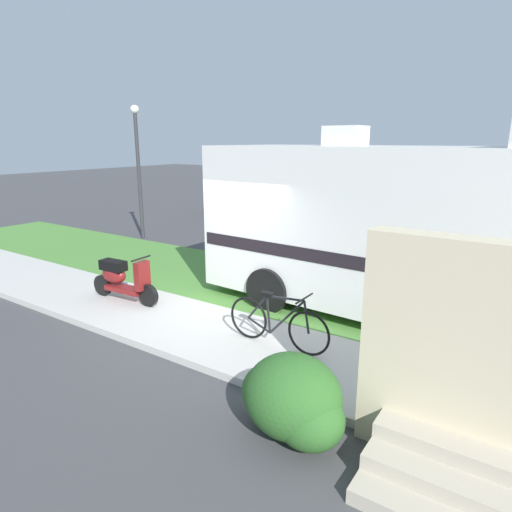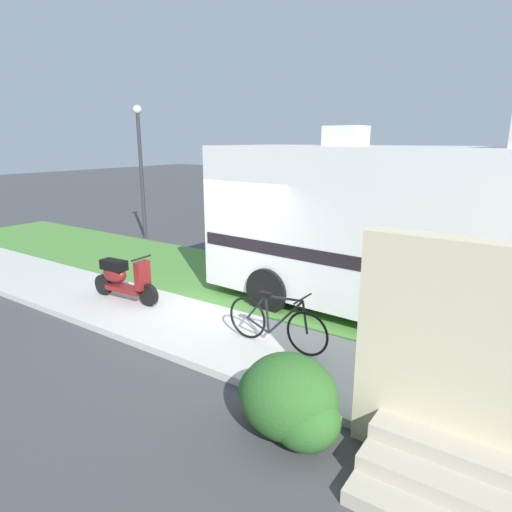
{
  "view_description": "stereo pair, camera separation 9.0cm",
  "coord_description": "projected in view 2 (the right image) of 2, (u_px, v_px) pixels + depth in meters",
  "views": [
    {
      "loc": [
        5.13,
        -6.54,
        3.27
      ],
      "look_at": [
        0.54,
        0.3,
        1.1
      ],
      "focal_mm": 30.94,
      "sensor_mm": 36.0,
      "label": 1
    },
    {
      "loc": [
        5.21,
        -6.49,
        3.27
      ],
      "look_at": [
        0.54,
        0.3,
        1.1
      ],
      "focal_mm": 30.94,
      "sensor_mm": 36.0,
      "label": 2
    }
  ],
  "objects": [
    {
      "name": "ground_plane",
      "position": [
        225.0,
        308.0,
        8.86
      ],
      "size": [
        80.0,
        80.0,
        0.0
      ],
      "primitive_type": "plane",
      "color": "#424244"
    },
    {
      "name": "sidewalk",
      "position": [
        184.0,
        325.0,
        7.89
      ],
      "size": [
        24.0,
        2.0,
        0.12
      ],
      "color": "beige",
      "rests_on": "ground"
    },
    {
      "name": "grass_strip",
      "position": [
        266.0,
        286.0,
        10.05
      ],
      "size": [
        24.0,
        3.4,
        0.08
      ],
      "color": "#4C8438",
      "rests_on": "ground"
    },
    {
      "name": "motorhome_rv",
      "position": [
        401.0,
        227.0,
        7.92
      ],
      "size": [
        7.29,
        2.9,
        3.67
      ],
      "color": "silver",
      "rests_on": "ground"
    },
    {
      "name": "scooter",
      "position": [
        122.0,
        278.0,
        8.9
      ],
      "size": [
        1.71,
        0.5,
        0.97
      ],
      "color": "black",
      "rests_on": "ground"
    },
    {
      "name": "bicycle",
      "position": [
        276.0,
        323.0,
        6.86
      ],
      "size": [
        1.8,
        0.52,
        0.91
      ],
      "color": "black",
      "rests_on": "ground"
    },
    {
      "name": "pickup_truck_far",
      "position": [
        289.0,
        198.0,
        18.53
      ],
      "size": [
        5.58,
        2.18,
        1.73
      ],
      "color": "maroon",
      "rests_on": "ground"
    },
    {
      "name": "porch_steps",
      "position": [
        455.0,
        387.0,
        4.24
      ],
      "size": [
        2.0,
        1.26,
        2.4
      ],
      "color": "#B2A893",
      "rests_on": "ground"
    },
    {
      "name": "bush_by_porch",
      "position": [
        288.0,
        399.0,
        4.94
      ],
      "size": [
        1.35,
        1.01,
        0.96
      ],
      "color": "#2D6026",
      "rests_on": "ground"
    },
    {
      "name": "bottle_green",
      "position": [
        489.0,
        427.0,
        4.8
      ],
      "size": [
        0.07,
        0.07,
        0.3
      ],
      "color": "#B2B2B7",
      "rests_on": "ground"
    },
    {
      "name": "street_lamp_post",
      "position": [
        141.0,
        160.0,
        14.54
      ],
      "size": [
        0.28,
        0.28,
        4.36
      ],
      "color": "#333338",
      "rests_on": "ground"
    }
  ]
}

